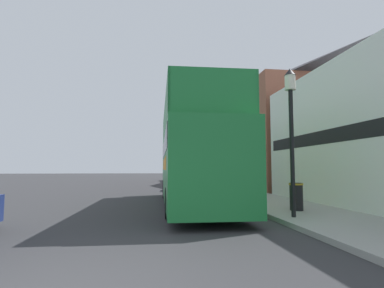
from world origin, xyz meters
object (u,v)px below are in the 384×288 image
(tour_bus, at_px, (193,161))
(lamp_post_nearest, at_px, (291,113))
(parked_car_ahead_of_bus, at_px, (185,181))
(lamp_post_second, at_px, (221,133))
(litter_bin, at_px, (296,196))

(tour_bus, distance_m, lamp_post_nearest, 5.06)
(parked_car_ahead_of_bus, bearing_deg, lamp_post_nearest, -79.66)
(tour_bus, relative_size, lamp_post_nearest, 2.41)
(tour_bus, bearing_deg, lamp_post_second, 66.14)
(parked_car_ahead_of_bus, distance_m, lamp_post_nearest, 13.46)
(tour_bus, xyz_separation_m, lamp_post_second, (2.49, 5.14, 1.81))
(lamp_post_nearest, bearing_deg, lamp_post_second, 89.24)
(lamp_post_nearest, height_order, lamp_post_second, lamp_post_second)
(lamp_post_second, bearing_deg, lamp_post_nearest, -90.76)
(tour_bus, distance_m, lamp_post_second, 5.99)
(parked_car_ahead_of_bus, xyz_separation_m, litter_bin, (2.39, -11.82, -0.05))
(parked_car_ahead_of_bus, height_order, lamp_post_nearest, lamp_post_nearest)
(litter_bin, bearing_deg, parked_car_ahead_of_bus, 101.43)
(tour_bus, height_order, litter_bin, tour_bus)
(parked_car_ahead_of_bus, relative_size, litter_bin, 4.77)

